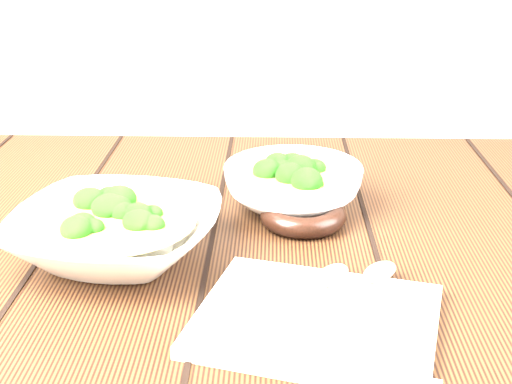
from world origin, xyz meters
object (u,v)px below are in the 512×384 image
object	(u,v)px
napkin	(316,320)
soup_bowl_back	(293,185)
soup_bowl_front	(116,232)
trivet	(303,215)
table	(231,312)

from	to	relation	value
napkin	soup_bowl_back	bearing A→B (deg)	108.45
soup_bowl_front	soup_bowl_back	world-z (taller)	soup_bowl_front
soup_bowl_front	napkin	distance (m)	0.27
trivet	napkin	distance (m)	0.24
soup_bowl_front	soup_bowl_back	bearing A→B (deg)	36.60
soup_bowl_front	soup_bowl_back	xyz separation A→B (m)	(0.21, 0.16, -0.00)
soup_bowl_front	trivet	world-z (taller)	soup_bowl_front
table	soup_bowl_front	bearing A→B (deg)	-149.90
soup_bowl_front	napkin	world-z (taller)	soup_bowl_front
trivet	table	bearing A→B (deg)	-166.36
table	trivet	world-z (taller)	trivet
napkin	trivet	bearing A→B (deg)	106.35
soup_bowl_back	soup_bowl_front	bearing A→B (deg)	-143.40
soup_bowl_front	soup_bowl_back	size ratio (longest dim) A/B	1.15
soup_bowl_front	soup_bowl_back	distance (m)	0.26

